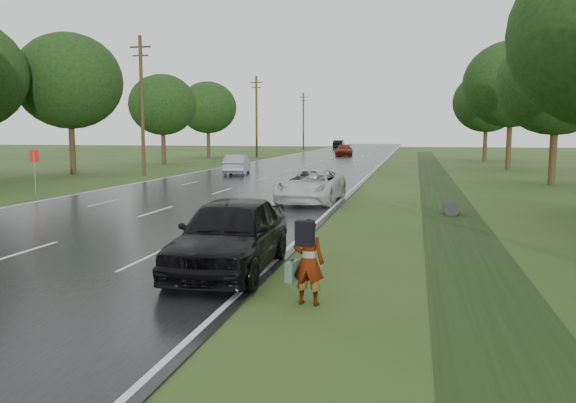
# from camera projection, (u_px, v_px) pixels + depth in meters

# --- Properties ---
(ground) EXTENTS (220.00, 220.00, 0.00)m
(ground) POSITION_uv_depth(u_px,v_px,m) (21.00, 255.00, 14.78)
(ground) COLOR #2A4D1B
(ground) RESTS_ON ground
(road) EXTENTS (14.00, 180.00, 0.04)m
(road) POSITION_uv_depth(u_px,v_px,m) (316.00, 163.00, 58.33)
(road) COLOR black
(road) RESTS_ON ground
(edge_stripe_east) EXTENTS (0.12, 180.00, 0.01)m
(edge_stripe_east) POSITION_uv_depth(u_px,v_px,m) (381.00, 163.00, 56.85)
(edge_stripe_east) COLOR silver
(edge_stripe_east) RESTS_ON road
(edge_stripe_west) EXTENTS (0.12, 180.00, 0.01)m
(edge_stripe_west) POSITION_uv_depth(u_px,v_px,m) (253.00, 162.00, 59.80)
(edge_stripe_west) COLOR silver
(edge_stripe_west) RESTS_ON road
(center_line) EXTENTS (0.12, 180.00, 0.01)m
(center_line) POSITION_uv_depth(u_px,v_px,m) (316.00, 162.00, 58.32)
(center_line) COLOR silver
(center_line) RESTS_ON road
(drainage_ditch) EXTENTS (2.20, 120.00, 0.56)m
(drainage_ditch) POSITION_uv_depth(u_px,v_px,m) (441.00, 191.00, 30.36)
(drainage_ditch) COLOR black
(drainage_ditch) RESTS_ON ground
(road_sign) EXTENTS (0.50, 0.06, 2.30)m
(road_sign) POSITION_uv_depth(u_px,v_px,m) (34.00, 163.00, 28.05)
(road_sign) COLOR slate
(road_sign) RESTS_ON ground
(utility_pole_mid) EXTENTS (1.60, 0.26, 10.00)m
(utility_pole_mid) POSITION_uv_depth(u_px,v_px,m) (142.00, 104.00, 40.34)
(utility_pole_mid) COLOR #372716
(utility_pole_mid) RESTS_ON ground
(utility_pole_far) EXTENTS (1.60, 0.26, 10.00)m
(utility_pole_far) POSITION_uv_depth(u_px,v_px,m) (256.00, 116.00, 69.38)
(utility_pole_far) COLOR #372716
(utility_pole_far) RESTS_ON ground
(utility_pole_distant) EXTENTS (1.60, 0.26, 10.00)m
(utility_pole_distant) POSITION_uv_depth(u_px,v_px,m) (303.00, 120.00, 98.41)
(utility_pole_distant) COLOR #372716
(utility_pole_distant) RESTS_ON ground
(tree_east_c) EXTENTS (7.00, 7.00, 9.29)m
(tree_east_c) POSITION_uv_depth(u_px,v_px,m) (557.00, 82.00, 33.26)
(tree_east_c) COLOR #372716
(tree_east_c) RESTS_ON ground
(tree_east_d) EXTENTS (8.00, 8.00, 10.76)m
(tree_east_d) POSITION_uv_depth(u_px,v_px,m) (512.00, 84.00, 46.77)
(tree_east_d) COLOR #372716
(tree_east_d) RESTS_ON ground
(tree_east_f) EXTENTS (7.20, 7.20, 9.62)m
(tree_east_f) POSITION_uv_depth(u_px,v_px,m) (487.00, 102.00, 60.49)
(tree_east_f) COLOR #372716
(tree_east_f) RESTS_ON ground
(tree_west_c) EXTENTS (7.80, 7.80, 10.43)m
(tree_west_c) POSITION_uv_depth(u_px,v_px,m) (69.00, 81.00, 41.40)
(tree_west_c) COLOR #372716
(tree_west_c) RESTS_ON ground
(tree_west_d) EXTENTS (6.60, 6.60, 8.80)m
(tree_west_d) POSITION_uv_depth(u_px,v_px,m) (162.00, 105.00, 54.91)
(tree_west_d) COLOR #372716
(tree_west_d) RESTS_ON ground
(tree_west_f) EXTENTS (7.00, 7.00, 9.29)m
(tree_west_f) POSITION_uv_depth(u_px,v_px,m) (208.00, 108.00, 68.55)
(tree_west_f) COLOR #372716
(tree_west_f) RESTS_ON ground
(pedestrian) EXTENTS (0.75, 0.71, 1.63)m
(pedestrian) POSITION_uv_depth(u_px,v_px,m) (307.00, 261.00, 10.41)
(pedestrian) COLOR #A5998C
(pedestrian) RESTS_ON ground
(white_pickup) EXTENTS (2.70, 5.49, 1.50)m
(white_pickup) POSITION_uv_depth(u_px,v_px,m) (311.00, 185.00, 25.46)
(white_pickup) COLOR silver
(white_pickup) RESTS_ON road
(dark_sedan) EXTENTS (2.23, 5.11, 1.71)m
(dark_sedan) POSITION_uv_depth(u_px,v_px,m) (230.00, 234.00, 12.84)
(dark_sedan) COLOR black
(dark_sedan) RESTS_ON road
(silver_sedan) EXTENTS (2.31, 4.67, 1.47)m
(silver_sedan) POSITION_uv_depth(u_px,v_px,m) (237.00, 164.00, 41.96)
(silver_sedan) COLOR #94979C
(silver_sedan) RESTS_ON road
(far_car_red) EXTENTS (2.29, 5.15, 1.47)m
(far_car_red) POSITION_uv_depth(u_px,v_px,m) (344.00, 150.00, 73.48)
(far_car_red) COLOR maroon
(far_car_red) RESTS_ON road
(far_car_dark) EXTENTS (1.88, 4.99, 1.63)m
(far_car_dark) POSITION_uv_depth(u_px,v_px,m) (339.00, 145.00, 102.57)
(far_car_dark) COLOR black
(far_car_dark) RESTS_ON road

